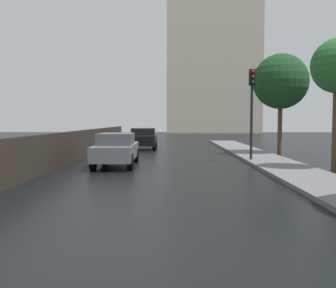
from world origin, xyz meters
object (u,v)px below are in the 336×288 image
object	(u,v)px
car_grey_near_kerb	(116,149)
car_black_mid_road	(143,138)
street_tree_mid	(281,82)
traffic_light	(252,97)

from	to	relation	value
car_grey_near_kerb	car_black_mid_road	xyz separation A→B (m)	(0.37, 10.04, -0.02)
street_tree_mid	traffic_light	bearing A→B (deg)	-122.60
traffic_light	street_tree_mid	xyz separation A→B (m)	(2.40, 3.75, 1.10)
street_tree_mid	car_grey_near_kerb	bearing A→B (deg)	-148.74
car_black_mid_road	car_grey_near_kerb	bearing A→B (deg)	87.13
traffic_light	street_tree_mid	world-z (taller)	street_tree_mid
car_black_mid_road	street_tree_mid	bearing A→B (deg)	148.71
car_grey_near_kerb	street_tree_mid	world-z (taller)	street_tree_mid
car_black_mid_road	traffic_light	xyz separation A→B (m)	(5.80, -8.58, 2.34)
car_black_mid_road	traffic_light	distance (m)	10.62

